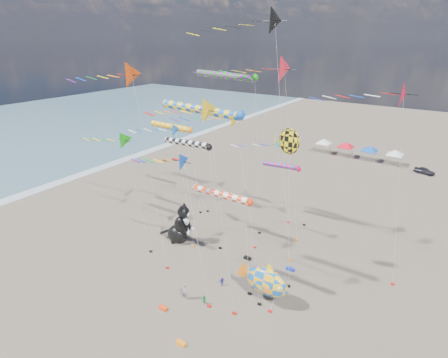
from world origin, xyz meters
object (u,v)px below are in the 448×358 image
object	(u,v)px
cat_inflatable	(179,223)
person_adult	(185,292)
child_green	(204,300)
child_blue	(222,281)
parked_car	(425,171)
fish_inflatable	(266,281)

from	to	relation	value
cat_inflatable	person_adult	xyz separation A→B (m)	(7.53, -7.91, -1.87)
child_green	child_blue	bearing A→B (deg)	108.35
cat_inflatable	person_adult	bearing A→B (deg)	-59.52
person_adult	parked_car	size ratio (longest dim) A/B	0.50
person_adult	child_green	world-z (taller)	person_adult
child_blue	child_green	bearing A→B (deg)	-140.35
fish_inflatable	child_blue	world-z (taller)	fish_inflatable
child_green	parked_car	distance (m)	54.47
fish_inflatable	person_adult	world-z (taller)	fish_inflatable
fish_inflatable	child_green	world-z (taller)	fish_inflatable
cat_inflatable	parked_car	world-z (taller)	cat_inflatable
fish_inflatable	parked_car	size ratio (longest dim) A/B	1.62
cat_inflatable	parked_car	xyz separation A→B (m)	(23.51, 45.27, -2.16)
fish_inflatable	parked_car	xyz separation A→B (m)	(9.03, 48.95, -1.89)
child_green	child_blue	world-z (taller)	child_blue
cat_inflatable	person_adult	distance (m)	11.08
parked_car	person_adult	bearing A→B (deg)	178.98
fish_inflatable	child_blue	xyz separation A→B (m)	(-5.00, -0.35, -2.00)
child_green	parked_car	world-z (taller)	parked_car
person_adult	fish_inflatable	bearing A→B (deg)	27.16
person_adult	child_green	bearing A→B (deg)	10.04
fish_inflatable	child_green	distance (m)	6.46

